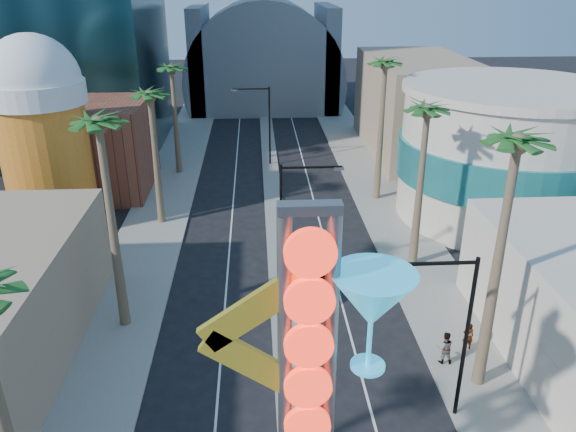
% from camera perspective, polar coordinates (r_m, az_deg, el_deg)
% --- Properties ---
extents(sidewalk_west, '(5.00, 100.00, 0.15)m').
position_cam_1_polar(sidewalk_west, '(50.18, -12.42, 1.72)').
color(sidewalk_west, gray).
rests_on(sidewalk_west, ground).
extents(sidewalk_east, '(5.00, 100.00, 0.15)m').
position_cam_1_polar(sidewalk_east, '(50.72, 9.28, 2.22)').
color(sidewalk_east, gray).
rests_on(sidewalk_east, ground).
extents(median, '(1.60, 84.00, 0.15)m').
position_cam_1_polar(median, '(52.34, -1.63, 3.22)').
color(median, gray).
rests_on(median, ground).
extents(brick_filler_west, '(10.00, 10.00, 8.00)m').
position_cam_1_polar(brick_filler_west, '(53.12, -19.32, 6.65)').
color(brick_filler_west, brown).
rests_on(brick_filler_west, ground).
extents(filler_east, '(10.00, 20.00, 10.00)m').
position_cam_1_polar(filler_east, '(62.98, 12.98, 10.83)').
color(filler_east, tan).
rests_on(filler_east, ground).
extents(beer_mug, '(7.00, 7.00, 14.50)m').
position_cam_1_polar(beer_mug, '(45.12, -23.74, 8.21)').
color(beer_mug, '#D1521B').
rests_on(beer_mug, ground).
extents(turquoise_building, '(16.60, 16.60, 10.60)m').
position_cam_1_polar(turquoise_building, '(47.25, 21.15, 5.95)').
color(turquoise_building, beige).
rests_on(turquoise_building, ground).
extents(canopy, '(22.00, 16.00, 22.00)m').
position_cam_1_polar(canopy, '(84.22, -2.46, 14.04)').
color(canopy, slate).
rests_on(canopy, ground).
extents(neon_sign, '(6.53, 2.60, 12.55)m').
position_cam_1_polar(neon_sign, '(17.96, 4.67, -14.33)').
color(neon_sign, gray).
rests_on(neon_sign, ground).
extents(streetlight_0, '(3.79, 0.25, 8.00)m').
position_cam_1_polar(streetlight_0, '(33.88, 0.23, 0.24)').
color(streetlight_0, black).
rests_on(streetlight_0, ground).
extents(streetlight_1, '(3.79, 0.25, 8.00)m').
position_cam_1_polar(streetlight_1, '(56.66, -2.45, 9.88)').
color(streetlight_1, black).
rests_on(streetlight_1, ground).
extents(streetlight_2, '(3.45, 0.25, 8.00)m').
position_cam_1_polar(streetlight_2, '(24.72, 16.78, -10.61)').
color(streetlight_2, black).
rests_on(streetlight_2, ground).
extents(palm_1, '(2.40, 2.40, 12.70)m').
position_cam_1_polar(palm_1, '(29.06, -18.53, 7.44)').
color(palm_1, brown).
rests_on(palm_1, ground).
extents(palm_2, '(2.40, 2.40, 11.20)m').
position_cam_1_polar(palm_2, '(42.65, -13.81, 11.00)').
color(palm_2, brown).
rests_on(palm_2, ground).
extents(palm_3, '(2.40, 2.40, 11.20)m').
position_cam_1_polar(palm_3, '(54.30, -11.72, 13.79)').
color(palm_3, brown).
rests_on(palm_3, ground).
extents(palm_5, '(2.40, 2.40, 13.20)m').
position_cam_1_polar(palm_5, '(24.52, 22.04, 5.14)').
color(palm_5, brown).
rests_on(palm_5, ground).
extents(palm_6, '(2.40, 2.40, 11.70)m').
position_cam_1_polar(palm_6, '(35.65, 13.90, 9.32)').
color(palm_6, brown).
rests_on(palm_6, ground).
extents(palm_7, '(2.40, 2.40, 12.70)m').
position_cam_1_polar(palm_7, '(46.83, 9.81, 14.08)').
color(palm_7, brown).
rests_on(palm_7, ground).
extents(red_pickup, '(2.50, 5.19, 1.43)m').
position_cam_1_polar(red_pickup, '(35.31, 2.49, -6.32)').
color(red_pickup, maroon).
rests_on(red_pickup, ground).
extents(pedestrian_a, '(0.60, 0.41, 1.58)m').
position_cam_1_polar(pedestrian_a, '(31.21, 17.82, -11.55)').
color(pedestrian_a, gray).
rests_on(pedestrian_a, sidewalk_east).
extents(pedestrian_b, '(0.91, 0.74, 1.75)m').
position_cam_1_polar(pedestrian_b, '(29.91, 15.64, -12.75)').
color(pedestrian_b, gray).
rests_on(pedestrian_b, sidewalk_east).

